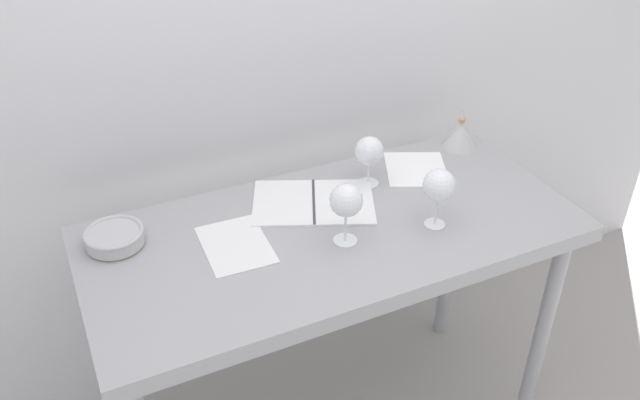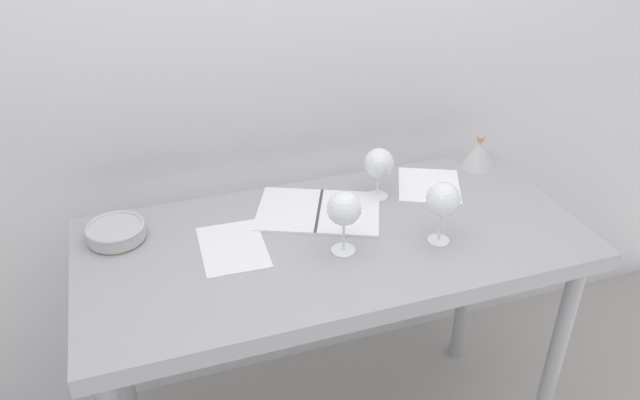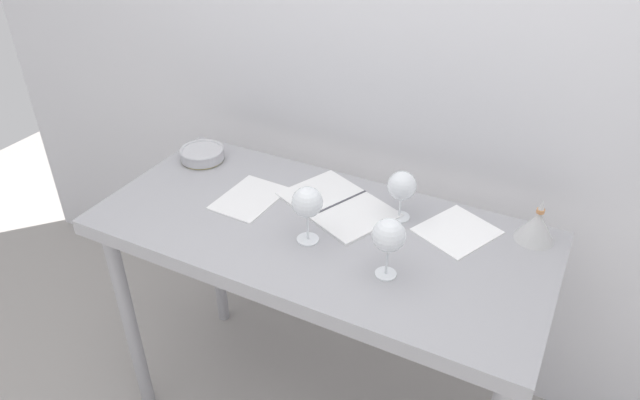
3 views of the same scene
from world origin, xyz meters
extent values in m
cube|color=silver|center=(0.00, 0.49, 1.30)|extent=(3.80, 0.04, 2.60)
cube|color=#9C9CA1|center=(0.00, 0.00, 0.88)|extent=(1.40, 0.64, 0.04)
cube|color=#9C9CA1|center=(0.00, -0.33, 0.88)|extent=(1.40, 0.01, 0.05)
cylinder|color=#9C9CA1|center=(0.64, -0.26, 0.43)|extent=(0.05, 0.05, 0.86)
cylinder|color=#9C9CA1|center=(-0.64, 0.26, 0.43)|extent=(0.05, 0.05, 0.86)
cylinder|color=#9C9CA1|center=(0.64, 0.26, 0.43)|extent=(0.05, 0.05, 0.86)
cylinder|color=white|center=(0.26, -0.12, 0.90)|extent=(0.06, 0.06, 0.00)
cylinder|color=white|center=(0.26, -0.12, 0.95)|extent=(0.01, 0.01, 0.09)
sphere|color=white|center=(0.26, -0.12, 1.03)|extent=(0.09, 0.09, 0.09)
cylinder|color=maroon|center=(0.26, -0.12, 1.02)|extent=(0.06, 0.06, 0.03)
cylinder|color=white|center=(0.00, -0.08, 0.90)|extent=(0.07, 0.07, 0.00)
cylinder|color=white|center=(0.00, -0.08, 0.95)|extent=(0.01, 0.01, 0.09)
sphere|color=white|center=(0.00, -0.08, 1.03)|extent=(0.09, 0.09, 0.09)
cylinder|color=maroon|center=(0.00, -0.08, 1.02)|extent=(0.06, 0.06, 0.02)
cylinder|color=white|center=(0.20, 0.16, 0.90)|extent=(0.07, 0.07, 0.00)
cylinder|color=white|center=(0.20, 0.16, 0.94)|extent=(0.01, 0.01, 0.07)
sphere|color=white|center=(0.20, 0.16, 1.02)|extent=(0.09, 0.09, 0.09)
cylinder|color=maroon|center=(0.20, 0.16, 1.00)|extent=(0.06, 0.06, 0.03)
cube|color=white|center=(-0.08, 0.16, 0.90)|extent=(0.26, 0.29, 0.01)
cube|color=white|center=(0.08, 0.09, 0.90)|extent=(0.26, 0.29, 0.01)
cube|color=#3F3F47|center=(0.00, 0.13, 0.90)|extent=(0.10, 0.22, 0.01)
cube|color=white|center=(-0.28, 0.03, 0.90)|extent=(0.18, 0.24, 0.00)
cube|color=white|center=(0.38, 0.17, 0.90)|extent=(0.26, 0.28, 0.00)
cylinder|color=#DBCC66|center=(-0.57, 0.17, 0.90)|extent=(0.14, 0.14, 0.01)
cylinder|color=#B7B7BC|center=(-0.57, 0.17, 0.92)|extent=(0.16, 0.16, 0.04)
torus|color=#B7B7BC|center=(-0.57, 0.17, 0.94)|extent=(0.16, 0.16, 0.01)
cone|color=#BBBBBB|center=(0.60, 0.23, 0.95)|extent=(0.12, 0.12, 0.09)
cylinder|color=#C17F4C|center=(0.60, 0.23, 1.00)|extent=(0.02, 0.02, 0.01)
cone|color=#BBBBBB|center=(0.60, 0.23, 1.02)|extent=(0.02, 0.02, 0.03)
camera|label=1|loc=(-0.68, -1.37, 1.99)|focal=37.15mm
camera|label=2|loc=(-0.50, -1.36, 1.89)|focal=35.19mm
camera|label=3|loc=(0.67, -1.29, 1.94)|focal=32.58mm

